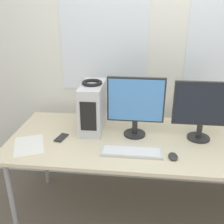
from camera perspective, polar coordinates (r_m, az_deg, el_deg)
The scene contains 10 objects.
wall_back at distance 2.42m, azimuth 11.71°, elevation 12.72°, with size 8.00×0.07×2.70m.
desk at distance 2.10m, azimuth 11.55°, elevation -7.12°, with size 2.43×0.87×0.77m.
pc_tower at distance 2.15m, azimuth -4.21°, elevation 1.09°, with size 0.18×0.39×0.39m.
headphones at distance 2.08m, azimuth -4.37°, elevation 6.40°, with size 0.16×0.16×0.03m.
monitor_main at distance 2.01m, azimuth 5.16°, elevation 1.74°, with size 0.44×0.17×0.48m.
monitor_right_near at distance 2.06m, azimuth 19.13°, elevation 0.82°, with size 0.44×0.17×0.46m.
keyboard at distance 1.87m, azimuth 4.28°, elevation -8.69°, with size 0.43×0.13×0.02m.
mouse at distance 1.87m, azimuth 13.15°, elevation -9.37°, with size 0.06×0.10×0.03m.
cell_phone at distance 2.10m, azimuth -10.97°, elevation -5.50°, with size 0.09×0.14×0.01m.
paper_sheet_left at distance 2.07m, azimuth -17.63°, elevation -6.86°, with size 0.31×0.35×0.00m.
Camera 1 is at (-0.22, -1.37, 1.77)m, focal length 42.00 mm.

